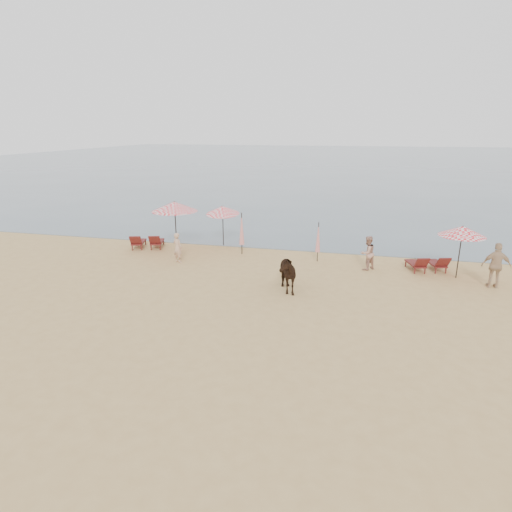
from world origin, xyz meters
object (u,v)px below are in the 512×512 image
at_px(lounger_cluster_left, 147,241).
at_px(umbrella_open_right, 462,231).
at_px(lounger_cluster_right, 428,263).
at_px(cow, 284,272).
at_px(beachgoer_right_b, 496,266).
at_px(beachgoer_right_a, 367,253).
at_px(umbrella_open_left_a, 175,206).
at_px(beachgoer_left, 178,248).
at_px(umbrella_open_left_b, 223,210).
at_px(umbrella_closed_left, 318,237).
at_px(umbrella_closed_right, 242,229).

bearing_deg(lounger_cluster_left, umbrella_open_right, -20.60).
height_order(lounger_cluster_right, cow, cow).
bearing_deg(beachgoer_right_b, beachgoer_right_a, -12.71).
bearing_deg(beachgoer_right_a, lounger_cluster_right, 143.30).
xyz_separation_m(umbrella_open_left_a, beachgoer_left, (0.86, -1.82, -1.70)).
bearing_deg(beachgoer_left, umbrella_open_left_a, -41.07).
bearing_deg(lounger_cluster_left, beachgoer_left, -52.23).
bearing_deg(lounger_cluster_right, beachgoer_right_b, -49.31).
bearing_deg(lounger_cluster_left, lounger_cluster_right, -18.35).
bearing_deg(umbrella_open_right, beachgoer_left, -164.72).
bearing_deg(cow, lounger_cluster_left, 127.30).
relative_size(lounger_cluster_right, beachgoer_left, 1.27).
xyz_separation_m(umbrella_open_left_b, umbrella_closed_left, (5.50, -1.76, -0.81)).
bearing_deg(beachgoer_right_b, umbrella_open_left_a, -7.14).
bearing_deg(umbrella_open_right, beachgoer_right_a, -172.02).
height_order(umbrella_open_left_b, beachgoer_right_a, umbrella_open_left_b).
distance_m(lounger_cluster_right, cow, 7.29).
height_order(lounger_cluster_right, umbrella_closed_right, umbrella_closed_right).
bearing_deg(umbrella_closed_right, beachgoer_right_a, -9.63).
relative_size(cow, beachgoer_right_a, 1.17).
height_order(umbrella_closed_right, beachgoer_right_a, umbrella_closed_right).
xyz_separation_m(umbrella_open_left_a, beachgoer_right_a, (10.00, -0.82, -1.65)).
distance_m(lounger_cluster_right, beachgoer_left, 11.98).
relative_size(umbrella_closed_left, beachgoer_left, 1.33).
xyz_separation_m(lounger_cluster_right, umbrella_open_left_a, (-12.76, 0.44, 2.07)).
distance_m(umbrella_open_left_a, umbrella_closed_left, 7.70).
distance_m(beachgoer_left, beachgoer_right_b, 14.30).
relative_size(umbrella_open_right, umbrella_closed_left, 1.19).
bearing_deg(beachgoer_left, cow, 179.48).
distance_m(umbrella_open_left_a, beachgoer_left, 2.64).
distance_m(umbrella_open_left_b, beachgoer_right_a, 8.39).
relative_size(umbrella_open_left_b, beachgoer_left, 1.57).
height_order(umbrella_closed_left, beachgoer_left, umbrella_closed_left).
xyz_separation_m(lounger_cluster_left, umbrella_open_right, (15.72, -1.24, 1.74)).
relative_size(umbrella_open_left_b, beachgoer_right_b, 1.23).
bearing_deg(umbrella_open_left_b, lounger_cluster_left, -147.80).
relative_size(lounger_cluster_left, umbrella_open_right, 0.84).
bearing_deg(umbrella_closed_right, cow, -56.73).
distance_m(lounger_cluster_right, umbrella_open_left_a, 12.93).
relative_size(beachgoer_left, beachgoer_right_a, 0.93).
xyz_separation_m(umbrella_open_left_a, cow, (6.65, -4.40, -1.66)).
bearing_deg(umbrella_open_left_b, beachgoer_left, -99.02).
bearing_deg(lounger_cluster_right, beachgoer_left, 170.79).
xyz_separation_m(umbrella_closed_left, cow, (-0.95, -4.37, -0.44)).
height_order(umbrella_open_left_a, cow, umbrella_open_left_a).
height_order(umbrella_open_left_a, umbrella_closed_left, umbrella_open_left_a).
bearing_deg(umbrella_open_right, cow, -143.36).
bearing_deg(cow, beachgoer_right_a, 22.51).
xyz_separation_m(umbrella_closed_right, beachgoer_right_b, (11.57, -2.30, -0.41)).
relative_size(lounger_cluster_left, umbrella_closed_left, 0.99).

